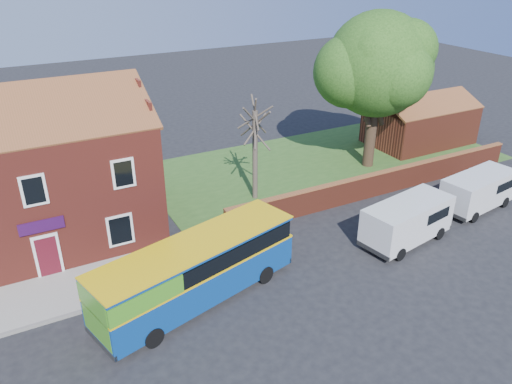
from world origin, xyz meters
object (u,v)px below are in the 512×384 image
van_far (478,190)px  large_tree (377,67)px  bus (191,271)px  van_near (407,220)px

van_far → large_tree: large_tree is taller
bus → van_far: bus is taller
bus → van_far: 18.50m
van_near → large_tree: 12.13m
bus → van_far: size_ratio=1.89×
van_near → large_tree: (5.07, 9.39, 5.78)m
bus → van_far: (18.50, 0.37, -0.44)m
large_tree → van_far: bearing=-80.7°
large_tree → van_near: bearing=-118.4°
bus → large_tree: bearing=12.1°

